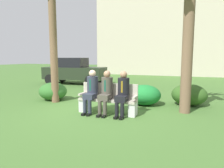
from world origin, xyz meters
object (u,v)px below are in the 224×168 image
object	(u,v)px
shrub_near_bench	(144,95)
parked_car_near	(74,71)
building_backdrop	(168,12)
seated_man_right	(123,91)
shrub_mid_lawn	(189,95)
seated_man_left	(91,89)
seated_man_middle	(106,90)
palm_tree_short	(51,2)
shrub_far_lawn	(53,91)
park_bench	(108,99)

from	to	relation	value
shrub_near_bench	parked_car_near	xyz separation A→B (m)	(-5.39, 4.31, 0.48)
parked_car_near	building_backdrop	bearing A→B (deg)	67.12
seated_man_right	parked_car_near	bearing A→B (deg)	130.71
building_backdrop	shrub_mid_lawn	bearing A→B (deg)	-82.05
seated_man_left	shrub_mid_lawn	world-z (taller)	seated_man_left
seated_man_middle	palm_tree_short	distance (m)	3.94
seated_man_right	shrub_mid_lawn	xyz separation A→B (m)	(1.84, 2.04, -0.35)
palm_tree_short	shrub_near_bench	world-z (taller)	palm_tree_short
shrub_near_bench	shrub_far_lawn	bearing A→B (deg)	-173.54
parked_car_near	shrub_mid_lawn	bearing A→B (deg)	-29.04
shrub_mid_lawn	shrub_far_lawn	bearing A→B (deg)	-170.10
park_bench	building_backdrop	world-z (taller)	building_backdrop
seated_man_middle	parked_car_near	xyz separation A→B (m)	(-4.53, 5.87, 0.11)
shrub_mid_lawn	shrub_near_bench	bearing A→B (deg)	-162.16
seated_man_middle	park_bench	bearing A→B (deg)	81.23
seated_man_middle	shrub_near_bench	xyz separation A→B (m)	(0.86, 1.56, -0.37)
palm_tree_short	shrub_near_bench	bearing A→B (deg)	11.97
seated_man_right	seated_man_middle	bearing A→B (deg)	179.96
seated_man_left	seated_man_middle	world-z (taller)	seated_man_left
seated_man_middle	seated_man_right	bearing A→B (deg)	-0.04
palm_tree_short	shrub_mid_lawn	size ratio (longest dim) A/B	4.25
seated_man_left	shrub_far_lawn	distance (m)	2.57
seated_man_middle	shrub_far_lawn	world-z (taller)	seated_man_middle
seated_man_right	building_backdrop	xyz separation A→B (m)	(-0.27, 17.18, 5.74)
seated_man_right	parked_car_near	xyz separation A→B (m)	(-5.05, 5.87, 0.11)
shrub_far_lawn	building_backdrop	distance (m)	17.41
seated_man_left	palm_tree_short	distance (m)	3.65
seated_man_middle	palm_tree_short	xyz separation A→B (m)	(-2.45, 0.86, 2.95)
seated_man_middle	palm_tree_short	bearing A→B (deg)	160.73
seated_man_right	parked_car_near	distance (m)	7.74
seated_man_right	building_backdrop	size ratio (longest dim) A/B	0.09
park_bench	palm_tree_short	xyz separation A→B (m)	(-2.47, 0.73, 3.26)
seated_man_left	shrub_far_lawn	bearing A→B (deg)	152.99
parked_car_near	shrub_near_bench	bearing A→B (deg)	-38.63
seated_man_middle	seated_man_right	size ratio (longest dim) A/B	1.00
seated_man_middle	building_backdrop	xyz separation A→B (m)	(0.24, 17.18, 5.73)
seated_man_left	building_backdrop	distance (m)	18.12
park_bench	shrub_far_lawn	size ratio (longest dim) A/B	1.58
building_backdrop	park_bench	bearing A→B (deg)	-90.75
palm_tree_short	seated_man_middle	bearing A→B (deg)	-19.27
parked_car_near	palm_tree_short	bearing A→B (deg)	-67.47
park_bench	shrub_near_bench	distance (m)	1.66
seated_man_right	palm_tree_short	world-z (taller)	palm_tree_short
shrub_far_lawn	shrub_mid_lawn	bearing A→B (deg)	9.90
shrub_far_lawn	parked_car_near	bearing A→B (deg)	110.79
shrub_mid_lawn	parked_car_near	xyz separation A→B (m)	(-6.89, 3.82, 0.46)
seated_man_middle	building_backdrop	distance (m)	18.11
park_bench	shrub_far_lawn	bearing A→B (deg)	159.57
seated_man_middle	parked_car_near	size ratio (longest dim) A/B	0.33
park_bench	shrub_mid_lawn	xyz separation A→B (m)	(2.34, 1.92, -0.04)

